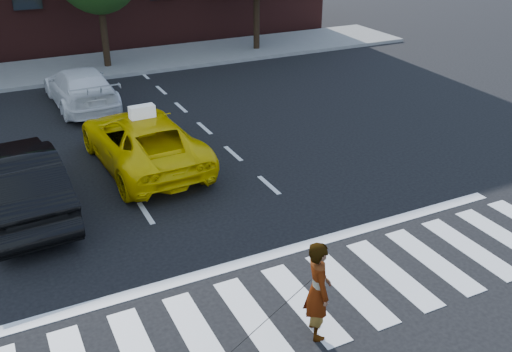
# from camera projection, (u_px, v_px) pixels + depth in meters

# --- Properties ---
(ground) EXTENTS (120.00, 120.00, 0.00)m
(ground) POSITION_uv_depth(u_px,v_px,m) (303.00, 303.00, 10.21)
(ground) COLOR black
(ground) RESTS_ON ground
(crosswalk) EXTENTS (13.00, 2.40, 0.01)m
(crosswalk) POSITION_uv_depth(u_px,v_px,m) (303.00, 303.00, 10.21)
(crosswalk) COLOR silver
(crosswalk) RESTS_ON ground
(stop_line) EXTENTS (12.00, 0.30, 0.01)m
(stop_line) POSITION_uv_depth(u_px,v_px,m) (263.00, 257.00, 11.49)
(stop_line) COLOR silver
(stop_line) RESTS_ON ground
(sidewalk_far) EXTENTS (30.00, 4.00, 0.15)m
(sidewalk_far) POSITION_uv_depth(u_px,v_px,m) (94.00, 66.00, 24.26)
(sidewalk_far) COLOR slate
(sidewalk_far) RESTS_ON ground
(taxi) EXTENTS (2.61, 5.22, 1.42)m
(taxi) POSITION_uv_depth(u_px,v_px,m) (143.00, 140.00, 15.19)
(taxi) COLOR yellow
(taxi) RESTS_ON ground
(black_sedan) EXTENTS (2.00, 4.92, 1.59)m
(black_sedan) POSITION_uv_depth(u_px,v_px,m) (18.00, 181.00, 12.83)
(black_sedan) COLOR black
(black_sedan) RESTS_ON ground
(white_suv) EXTENTS (2.06, 4.71, 1.35)m
(white_suv) POSITION_uv_depth(u_px,v_px,m) (81.00, 87.00, 19.54)
(white_suv) COLOR white
(white_suv) RESTS_ON ground
(woman) EXTENTS (0.58, 0.73, 1.77)m
(woman) POSITION_uv_depth(u_px,v_px,m) (318.00, 290.00, 9.12)
(woman) COLOR #999999
(woman) RESTS_ON ground
(taxi_sign) EXTENTS (0.66, 0.31, 0.32)m
(taxi_sign) POSITION_uv_depth(u_px,v_px,m) (142.00, 112.00, 14.65)
(taxi_sign) COLOR white
(taxi_sign) RESTS_ON taxi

